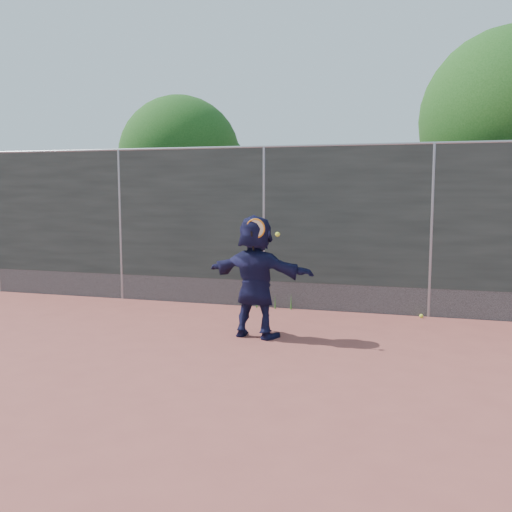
# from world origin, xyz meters

# --- Properties ---
(ground) EXTENTS (80.00, 80.00, 0.00)m
(ground) POSITION_xyz_m (0.00, 0.00, 0.00)
(ground) COLOR #9E4C42
(ground) RESTS_ON ground
(player) EXTENTS (1.78, 0.85, 1.85)m
(player) POSITION_xyz_m (0.47, 1.34, 0.92)
(player) COLOR #15163B
(player) RESTS_ON ground
(ball_ground) EXTENTS (0.07, 0.07, 0.07)m
(ball_ground) POSITION_xyz_m (2.88, 3.35, 0.03)
(ball_ground) COLOR #DBF336
(ball_ground) RESTS_ON ground
(fence) EXTENTS (20.00, 0.06, 3.03)m
(fence) POSITION_xyz_m (-0.00, 3.50, 1.58)
(fence) COLOR #38423D
(fence) RESTS_ON ground
(swing_action) EXTENTS (0.52, 0.14, 0.51)m
(swing_action) POSITION_xyz_m (0.55, 1.14, 1.63)
(swing_action) COLOR orange
(swing_action) RESTS_ON ground
(tree_left) EXTENTS (3.15, 3.00, 4.53)m
(tree_left) POSITION_xyz_m (-2.85, 6.55, 2.94)
(tree_left) COLOR #382314
(tree_left) RESTS_ON ground
(weed_clump) EXTENTS (0.68, 0.07, 0.30)m
(weed_clump) POSITION_xyz_m (0.29, 3.38, 0.13)
(weed_clump) COLOR #387226
(weed_clump) RESTS_ON ground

